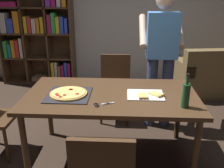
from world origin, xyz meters
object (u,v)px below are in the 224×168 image
at_px(chair_far_side, 115,83).
at_px(bookshelf, 38,33).
at_px(pepperoni_pizza_on_tray, 69,94).
at_px(wine_bottle, 186,95).
at_px(person_serving_pizza, 161,53).
at_px(dining_table, 111,100).
at_px(couch, 224,76).
at_px(kitchen_scissors, 101,104).

xyz_separation_m(chair_far_side, bookshelf, (-1.54, 1.41, 0.47)).
bearing_deg(bookshelf, pepperoni_pizza_on_tray, -65.42).
distance_m(bookshelf, wine_bottle, 3.46).
bearing_deg(pepperoni_pizza_on_tray, person_serving_pizza, 38.63).
distance_m(chair_far_side, bookshelf, 2.14).
xyz_separation_m(dining_table, chair_far_side, (0.00, 0.97, -0.17)).
bearing_deg(bookshelf, person_serving_pizza, -37.48).
xyz_separation_m(couch, wine_bottle, (-1.23, -2.26, 0.57)).
xyz_separation_m(bookshelf, person_serving_pizza, (2.13, -1.63, 0.02)).
distance_m(chair_far_side, pepperoni_pizza_on_tray, 1.14).
bearing_deg(chair_far_side, wine_bottle, -61.39).
bearing_deg(person_serving_pizza, kitchen_scissors, -123.29).
distance_m(pepperoni_pizza_on_tray, kitchen_scissors, 0.40).
relative_size(pepperoni_pizza_on_tray, kitchen_scissors, 2.18).
height_order(couch, pepperoni_pizza_on_tray, couch).
relative_size(chair_far_side, kitchen_scissors, 4.55).
relative_size(dining_table, chair_far_side, 1.94).
relative_size(chair_far_side, wine_bottle, 2.85).
bearing_deg(pepperoni_pizza_on_tray, kitchen_scissors, -31.55).
height_order(bookshelf, pepperoni_pizza_on_tray, bookshelf).
xyz_separation_m(bookshelf, pepperoni_pizza_on_tray, (1.12, -2.44, -0.21)).
xyz_separation_m(dining_table, kitchen_scissors, (-0.08, -0.27, 0.08)).
bearing_deg(chair_far_side, pepperoni_pizza_on_tray, -112.46).
xyz_separation_m(person_serving_pizza, kitchen_scissors, (-0.67, -1.02, -0.24)).
bearing_deg(kitchen_scissors, couch, 48.62).
distance_m(chair_far_side, kitchen_scissors, 1.27).
height_order(bookshelf, wine_bottle, bookshelf).
height_order(dining_table, chair_far_side, chair_far_side).
height_order(person_serving_pizza, pepperoni_pizza_on_tray, person_serving_pizza).
bearing_deg(chair_far_side, person_serving_pizza, -20.58).
xyz_separation_m(dining_table, bookshelf, (-1.54, 2.38, 0.30)).
xyz_separation_m(dining_table, pepperoni_pizza_on_tray, (-0.43, -0.06, 0.09)).
bearing_deg(couch, bookshelf, 173.54).
relative_size(couch, person_serving_pizza, 1.03).
bearing_deg(wine_bottle, bookshelf, 129.90).
xyz_separation_m(bookshelf, wine_bottle, (2.22, -2.65, -0.11)).
height_order(wine_bottle, kitchen_scissors, wine_bottle).
relative_size(dining_table, wine_bottle, 5.52).
bearing_deg(wine_bottle, kitchen_scissors, 179.69).
height_order(chair_far_side, wine_bottle, wine_bottle).
bearing_deg(couch, kitchen_scissors, -131.38).
bearing_deg(kitchen_scissors, chair_far_side, 86.19).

